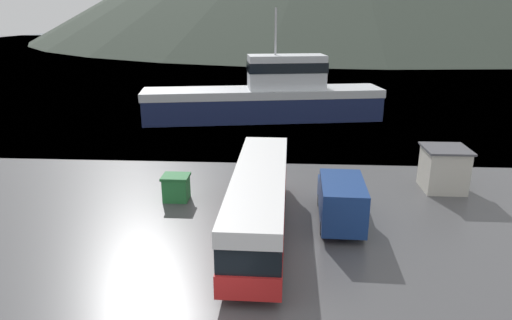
% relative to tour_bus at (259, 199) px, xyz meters
% --- Properties ---
extents(water_surface, '(240.00, 240.00, 0.00)m').
position_rel_tour_bus_xyz_m(water_surface, '(-0.98, 130.81, -1.79)').
color(water_surface, slate).
rests_on(water_surface, ground).
extents(tour_bus, '(2.63, 12.59, 3.17)m').
position_rel_tour_bus_xyz_m(tour_bus, '(0.00, 0.00, 0.00)').
color(tour_bus, red).
rests_on(tour_bus, ground).
extents(delivery_van, '(2.29, 5.68, 2.44)m').
position_rel_tour_bus_xyz_m(delivery_van, '(4.07, 1.36, -0.50)').
color(delivery_van, navy).
rests_on(delivery_van, ground).
extents(fishing_boat, '(24.04, 8.39, 10.75)m').
position_rel_tour_bus_xyz_m(fishing_boat, '(-0.53, 24.87, 0.61)').
color(fishing_boat, '#19234C').
rests_on(fishing_boat, water_surface).
extents(storage_bin, '(1.53, 1.34, 1.49)m').
position_rel_tour_bus_xyz_m(storage_bin, '(-4.99, 3.84, -1.03)').
color(storage_bin, '#287F3D').
rests_on(storage_bin, ground).
extents(dock_kiosk, '(2.60, 2.62, 2.65)m').
position_rel_tour_bus_xyz_m(dock_kiosk, '(10.83, 6.44, -0.45)').
color(dock_kiosk, beige).
rests_on(dock_kiosk, ground).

